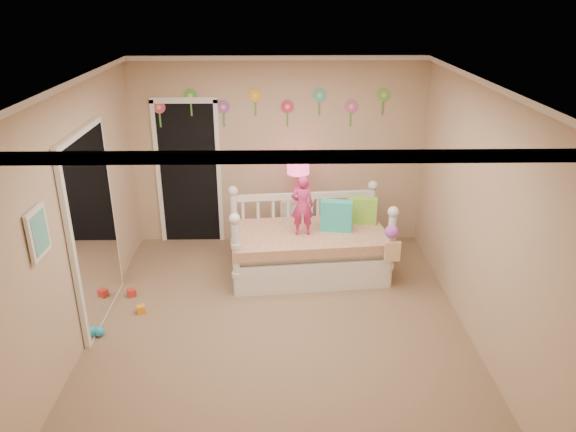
{
  "coord_description": "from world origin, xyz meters",
  "views": [
    {
      "loc": [
        -0.01,
        -4.95,
        3.38
      ],
      "look_at": [
        0.1,
        0.6,
        1.05
      ],
      "focal_mm": 33.78,
      "sensor_mm": 36.0,
      "label": 1
    }
  ],
  "objects_px": {
    "daybed": "(309,235)",
    "nightstand": "(298,224)",
    "table_lamp": "(298,169)",
    "child": "(302,206)"
  },
  "relations": [
    {
      "from": "table_lamp",
      "to": "daybed",
      "type": "bearing_deg",
      "value": -81.42
    },
    {
      "from": "child",
      "to": "nightstand",
      "type": "height_order",
      "value": "child"
    },
    {
      "from": "table_lamp",
      "to": "nightstand",
      "type": "bearing_deg",
      "value": 0.0
    },
    {
      "from": "daybed",
      "to": "nightstand",
      "type": "relative_size",
      "value": 2.66
    },
    {
      "from": "daybed",
      "to": "table_lamp",
      "type": "xyz_separation_m",
      "value": [
        -0.11,
        0.72,
        0.64
      ]
    },
    {
      "from": "nightstand",
      "to": "child",
      "type": "bearing_deg",
      "value": -79.62
    },
    {
      "from": "daybed",
      "to": "child",
      "type": "distance_m",
      "value": 0.45
    },
    {
      "from": "child",
      "to": "table_lamp",
      "type": "height_order",
      "value": "table_lamp"
    },
    {
      "from": "daybed",
      "to": "nightstand",
      "type": "xyz_separation_m",
      "value": [
        -0.11,
        0.72,
        -0.16
      ]
    },
    {
      "from": "daybed",
      "to": "nightstand",
      "type": "bearing_deg",
      "value": 93.14
    }
  ]
}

